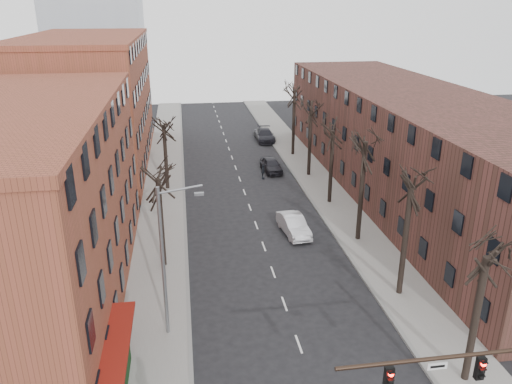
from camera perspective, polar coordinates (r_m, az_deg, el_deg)
name	(u,v)px	position (r m, az deg, el deg)	size (l,w,h in m)	color
sidewalk_left	(164,185)	(52.43, -10.46, 0.76)	(4.00, 90.00, 0.15)	gray
sidewalk_right	(314,178)	(54.16, 6.69, 1.63)	(4.00, 90.00, 0.15)	gray
building_left_near	(15,213)	(33.21, -25.86, -2.15)	(12.00, 26.00, 12.00)	brown
building_left_far	(90,104)	(60.16, -18.43, 9.49)	(12.00, 28.00, 14.00)	brown
building_right	(410,143)	(50.97, 17.14, 5.40)	(12.00, 50.00, 10.00)	#532C26
tree_right_a	(464,380)	(28.81, 22.69, -19.23)	(5.20, 5.20, 10.00)	black
tree_right_b	(399,294)	(34.44, 15.99, -11.16)	(5.20, 5.20, 10.80)	black
tree_right_c	(357,240)	(40.88, 11.52, -5.40)	(5.20, 5.20, 11.60)	black
tree_right_d	(329,203)	(47.79, 8.36, -1.23)	(5.20, 5.20, 10.00)	black
tree_right_e	(308,176)	(54.99, 6.02, 1.87)	(5.20, 5.20, 10.80)	black
tree_right_f	(293,155)	(62.39, 4.22, 4.25)	(5.20, 5.20, 11.60)	black
tree_left_a	(164,266)	(36.92, -10.43, -8.33)	(5.20, 5.20, 9.50)	black
tree_left_b	(168,189)	(51.50, -10.04, 0.33)	(5.20, 5.20, 9.50)	black
streetlight	(166,256)	(27.49, -10.27, -7.23)	(2.45, 0.22, 9.03)	slate
silver_sedan	(294,225)	(40.91, 4.32, -3.78)	(1.64, 4.70, 1.55)	silver
parked_car_near	(271,165)	(55.82, 1.75, 3.11)	(1.83, 4.55, 1.55)	black
parked_car_mid	(265,135)	(68.53, 1.05, 6.51)	(2.22, 5.46, 1.58)	black
parked_car_far	(265,135)	(68.87, 1.00, 6.51)	(2.36, 5.12, 1.42)	slate
pedestrian_crossing	(263,172)	(53.43, 0.80, 2.32)	(0.94, 0.39, 1.60)	black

